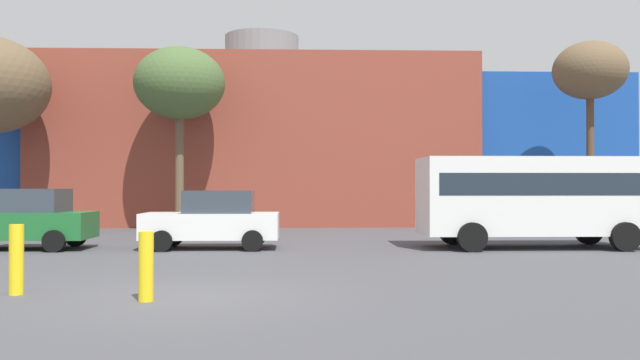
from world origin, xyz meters
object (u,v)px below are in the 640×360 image
Objects in this scene: parked_car_2 at (213,220)px; bollard_yellow_0 at (146,266)px; parked_car_1 at (22,219)px; bare_tree_2 at (590,73)px; bollard_yellow_1 at (16,260)px; bare_tree_0 at (180,85)px; white_bus at (534,194)px.

bollard_yellow_0 is (0.07, -8.99, -0.30)m from parked_car_2.
bare_tree_2 is at bearing -160.65° from parked_car_1.
bollard_yellow_1 reaches higher than bollard_yellow_0.
parked_car_2 is 0.52× the size of bare_tree_0.
parked_car_1 is at bearing 111.87° from bollard_yellow_1.
parked_car_2 is 17.23m from bare_tree_2.
bare_tree_2 reaches higher than bollard_yellow_0.
white_bus is at bearing -124.77° from bare_tree_2.
bare_tree_2 reaches higher than white_bus.
parked_car_2 is 9.67m from white_bus.
parked_car_1 is at bearing -112.29° from bare_tree_0.
bollard_yellow_1 is (-11.94, -8.20, -1.02)m from white_bus.
parked_car_2 reaches higher than bollard_yellow_0.
bollard_yellow_1 is at bearing 74.49° from parked_car_2.
parked_car_2 is at bearing -0.39° from white_bus.
bare_tree_0 is (-12.05, 7.88, 4.48)m from white_bus.
white_bus is at bearing 179.75° from parked_car_1.
white_bus is (9.64, -0.07, 0.76)m from parked_car_2.
white_bus is at bearing 34.47° from bollard_yellow_1.
bare_tree_0 is at bearing 177.60° from bare_tree_2.
bare_tree_2 is 23.62m from bollard_yellow_1.
bollard_yellow_0 is (5.68, -8.99, -0.33)m from parked_car_1.
bare_tree_0 is 17.87m from bollard_yellow_0.
bollard_yellow_0 is at bearing 42.99° from white_bus.
bare_tree_0 reaches higher than bollard_yellow_0.
bare_tree_2 reaches higher than bollard_yellow_1.
bare_tree_2 reaches higher than parked_car_1.
parked_car_2 is 3.34× the size of bollard_yellow_1.
bollard_yellow_1 is at bearing -137.74° from bare_tree_2.
bare_tree_0 is at bearing -112.29° from parked_car_1.
parked_car_2 is 0.51× the size of bare_tree_2.
parked_car_2 reaches higher than bollard_yellow_1.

